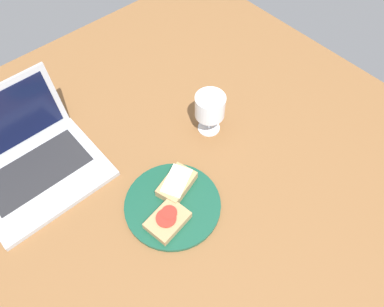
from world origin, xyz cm
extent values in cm
cube|color=brown|center=(0.00, 0.00, 1.50)|extent=(140.00, 140.00, 3.00)
cylinder|color=#144733|center=(-7.85, -6.65, 3.52)|extent=(24.02, 24.02, 1.03)
cube|color=#A88456|center=(-11.86, -9.70, 5.09)|extent=(10.73, 8.58, 2.11)
cylinder|color=red|center=(-12.06, -9.53, 6.37)|extent=(4.89, 4.89, 0.46)
cylinder|color=red|center=(-10.63, -8.94, 6.42)|extent=(3.78, 3.78, 0.55)
cube|color=#A88456|center=(-3.84, -3.59, 5.26)|extent=(11.59, 8.93, 2.45)
cube|color=#F4EAB7|center=(-3.84, -3.59, 6.82)|extent=(10.14, 8.64, 0.66)
cylinder|color=white|center=(15.85, 5.63, 3.20)|extent=(6.30, 6.30, 0.40)
cylinder|color=white|center=(15.85, 5.63, 6.21)|extent=(0.90, 0.90, 5.63)
cylinder|color=white|center=(15.85, 5.63, 12.32)|extent=(8.24, 8.24, 6.58)
cylinder|color=white|center=(15.85, 5.63, 11.65)|extent=(7.58, 7.58, 5.24)
cube|color=#ADAFB5|center=(-28.23, 21.88, 3.68)|extent=(31.68, 24.68, 1.37)
cube|color=#232326|center=(-28.23, 24.11, 4.45)|extent=(25.98, 13.57, 0.16)
cube|color=#ADAFB5|center=(-28.23, 35.88, 13.75)|extent=(31.04, 4.09, 18.90)
cube|color=black|center=(-28.23, 35.38, 13.75)|extent=(27.88, 2.94, 15.78)
camera|label=1|loc=(-32.62, -42.00, 86.83)|focal=35.00mm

